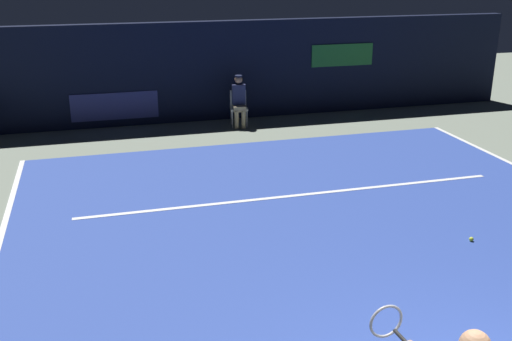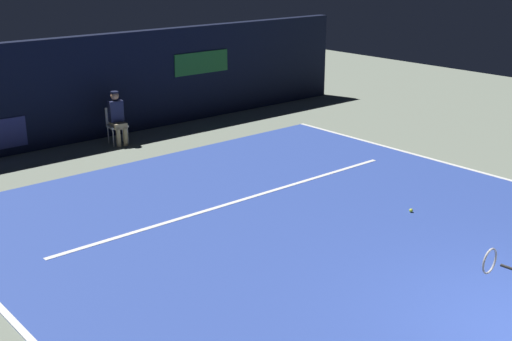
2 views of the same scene
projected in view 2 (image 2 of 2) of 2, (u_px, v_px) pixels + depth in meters
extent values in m
plane|color=gray|center=(310.00, 231.00, 11.39)|extent=(32.11, 32.11, 0.00)
cube|color=#2D479E|center=(310.00, 230.00, 11.38)|extent=(10.13, 10.70, 0.01)
cube|color=white|center=(473.00, 170.00, 14.47)|extent=(0.10, 10.70, 0.01)
cube|color=white|center=(26.00, 334.00, 8.29)|extent=(0.10, 10.70, 0.01)
cube|color=white|center=(241.00, 200.00, 12.73)|extent=(7.90, 0.10, 0.01)
cube|color=black|center=(91.00, 88.00, 16.62)|extent=(16.63, 0.30, 2.60)
cube|color=#1E6B2D|center=(201.00, 63.00, 18.46)|extent=(1.80, 0.04, 0.60)
torus|color=#B2B2B7|center=(490.00, 261.00, 7.25)|extent=(0.30, 0.04, 0.30)
cube|color=white|center=(117.00, 126.00, 16.34)|extent=(0.49, 0.46, 0.04)
cube|color=white|center=(114.00, 115.00, 16.42)|extent=(0.42, 0.09, 0.42)
cylinder|color=#B2B2B7|center=(113.00, 138.00, 16.18)|extent=(0.03, 0.03, 0.46)
cylinder|color=#B2B2B7|center=(128.00, 135.00, 16.37)|extent=(0.03, 0.03, 0.46)
cylinder|color=#B2B2B7|center=(108.00, 135.00, 16.45)|extent=(0.03, 0.03, 0.46)
cylinder|color=#B2B2B7|center=(122.00, 132.00, 16.64)|extent=(0.03, 0.03, 0.46)
cube|color=tan|center=(118.00, 125.00, 16.26)|extent=(0.37, 0.44, 0.14)
cylinder|color=tan|center=(118.00, 138.00, 16.16)|extent=(0.11, 0.11, 0.46)
cylinder|color=tan|center=(125.00, 137.00, 16.25)|extent=(0.11, 0.11, 0.46)
cube|color=#23284C|center=(116.00, 111.00, 16.25)|extent=(0.37, 0.26, 0.52)
sphere|color=tan|center=(115.00, 96.00, 16.13)|extent=(0.20, 0.20, 0.20)
cylinder|color=#141933|center=(114.00, 92.00, 16.10)|extent=(0.19, 0.19, 0.04)
sphere|color=#CCE033|center=(411.00, 210.00, 12.15)|extent=(0.07, 0.07, 0.07)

